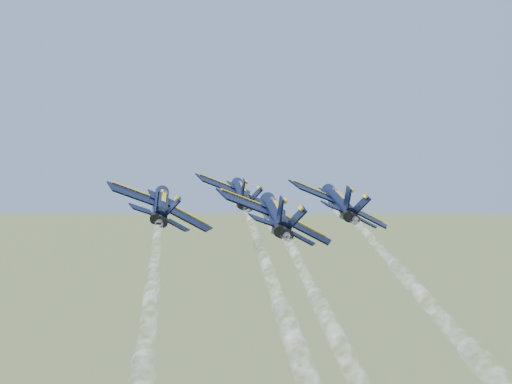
% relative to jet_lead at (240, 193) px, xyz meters
% --- Properties ---
extents(jet_lead, '(11.04, 16.29, 5.58)m').
position_rel_jet_lead_xyz_m(jet_lead, '(0.00, 0.00, 0.00)').
color(jet_lead, black).
extents(jet_left, '(11.04, 16.29, 5.58)m').
position_rel_jet_lead_xyz_m(jet_left, '(-6.09, -15.02, 0.00)').
color(jet_left, black).
extents(jet_right, '(11.04, 16.29, 5.58)m').
position_rel_jet_lead_xyz_m(jet_right, '(12.94, -9.31, 0.00)').
color(jet_right, black).
extents(jet_slot, '(11.04, 16.29, 5.58)m').
position_rel_jet_lead_xyz_m(jet_slot, '(7.52, -22.16, 0.00)').
color(jet_slot, black).
extents(smoke_trail_lead, '(16.65, 51.10, 2.08)m').
position_rel_jet_lead_xyz_m(smoke_trail_lead, '(11.32, -37.91, 0.03)').
color(smoke_trail_lead, white).
extents(smoke_trail_left, '(16.65, 51.10, 2.08)m').
position_rel_jet_lead_xyz_m(smoke_trail_left, '(5.23, -52.93, 0.03)').
color(smoke_trail_left, white).
extents(smoke_trail_right, '(16.65, 51.10, 2.08)m').
position_rel_jet_lead_xyz_m(smoke_trail_right, '(24.26, -47.22, 0.03)').
color(smoke_trail_right, white).
extents(smoke_trail_slot, '(16.65, 51.10, 2.08)m').
position_rel_jet_lead_xyz_m(smoke_trail_slot, '(18.84, -60.07, 0.03)').
color(smoke_trail_slot, white).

